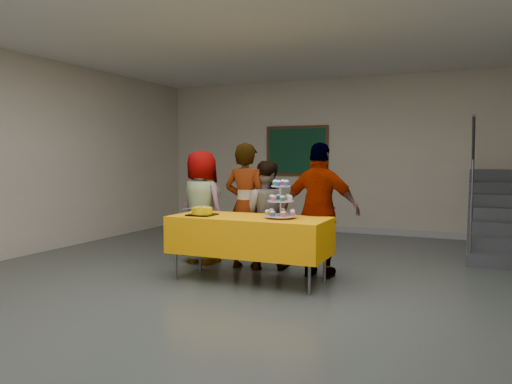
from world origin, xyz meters
TOP-DOWN VIEW (x-y plane):
  - room_shell at (0.00, 0.02)m, footprint 10.00×10.04m
  - bake_table at (-0.29, 0.74)m, footprint 1.88×0.78m
  - cupcake_stand at (0.11, 0.75)m, footprint 0.38×0.38m
  - bear_cake at (-0.86, 0.63)m, footprint 0.32×0.36m
  - schoolchild_a at (-1.34, 1.45)m, footprint 0.87×0.68m
  - schoolchild_b at (-0.62, 1.36)m, footprint 0.62×0.42m
  - schoolchild_c at (-0.40, 1.48)m, footprint 0.78×0.65m
  - schoolchild_d at (0.42, 1.28)m, footprint 0.97×0.41m
  - noticeboard at (-1.17, 4.96)m, footprint 1.30×0.05m

SIDE VIEW (x-z plane):
  - bake_table at x=-0.29m, z-range 0.17..0.94m
  - schoolchild_c at x=-0.40m, z-range 0.00..1.42m
  - schoolchild_a at x=-1.34m, z-range 0.00..1.56m
  - schoolchild_d at x=0.42m, z-range 0.00..1.65m
  - bear_cake at x=-0.86m, z-range 0.77..0.89m
  - schoolchild_b at x=-0.62m, z-range 0.00..1.66m
  - cupcake_stand at x=0.11m, z-range 0.72..1.17m
  - noticeboard at x=-1.17m, z-range 1.10..2.10m
  - room_shell at x=0.00m, z-range 0.62..3.64m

